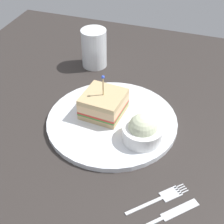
% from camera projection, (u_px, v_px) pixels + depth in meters
% --- Properties ---
extents(ground_plane, '(0.97, 0.97, 0.02)m').
position_uv_depth(ground_plane, '(112.00, 127.00, 0.74)').
color(ground_plane, '#2D2826').
extents(plate, '(0.28, 0.28, 0.01)m').
position_uv_depth(plate, '(112.00, 121.00, 0.73)').
color(plate, white).
rests_on(plate, ground_plane).
extents(sandwich_half_center, '(0.09, 0.09, 0.10)m').
position_uv_depth(sandwich_half_center, '(104.00, 104.00, 0.72)').
color(sandwich_half_center, tan).
rests_on(sandwich_half_center, plate).
extents(coleslaw_bowl, '(0.08, 0.08, 0.06)m').
position_uv_depth(coleslaw_bowl, '(143.00, 131.00, 0.66)').
color(coleslaw_bowl, white).
rests_on(coleslaw_bowl, plate).
extents(drink_glass, '(0.07, 0.07, 0.10)m').
position_uv_depth(drink_glass, '(94.00, 50.00, 0.89)').
color(drink_glass, gold).
rests_on(drink_glass, ground_plane).
extents(fork, '(0.09, 0.10, 0.00)m').
position_uv_depth(fork, '(164.00, 197.00, 0.58)').
color(fork, silver).
rests_on(fork, ground_plane).
extents(knife, '(0.09, 0.09, 0.00)m').
position_uv_depth(knife, '(171.00, 214.00, 0.55)').
color(knife, silver).
rests_on(knife, ground_plane).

